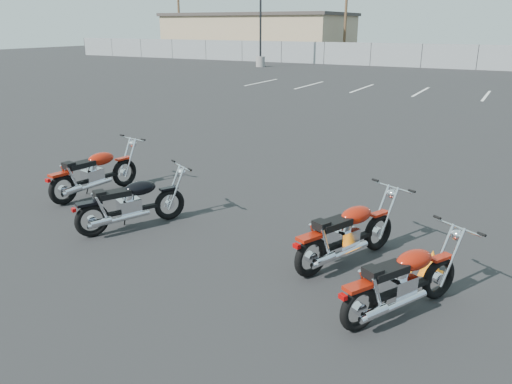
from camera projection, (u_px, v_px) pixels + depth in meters
The scene contains 13 objects.
ground at pixel (226, 240), 7.76m from camera, with size 120.00×120.00×0.00m, color black.
motorcycle_front_red at pixel (95, 173), 9.69m from camera, with size 0.79×2.04×1.00m.
motorcycle_second_black at pixel (131, 203), 8.11m from camera, with size 1.24×1.86×0.95m.
motorcycle_third_red at pixel (347, 234), 6.90m from camera, with size 1.17×1.94×0.97m.
motorcycle_rear_red at pixel (402, 281), 5.67m from camera, with size 1.26×1.79×0.92m.
training_cone_near at pixel (405, 260), 6.81m from camera, with size 0.23×0.23×0.27m.
training_cone_far at pixel (432, 262), 6.67m from camera, with size 0.29×0.29×0.35m.
light_pole_west at pixel (260, 31), 38.69m from camera, with size 0.80×0.70×10.36m.
chainlink_fence at pixel (478, 57), 36.60m from camera, with size 80.06×0.06×1.80m.
tan_building_west at pixel (259, 35), 52.01m from camera, with size 18.40×10.40×4.30m.
utility_pole_a at pixel (179, 9), 52.33m from camera, with size 1.80×0.24×9.00m.
utility_pole_b at pixel (346, 7), 45.00m from camera, with size 1.80×0.24×9.00m.
parking_line_stripes at pixel (391, 90), 25.54m from camera, with size 15.12×4.00×0.01m.
Camera 1 is at (3.81, -6.03, 3.19)m, focal length 35.00 mm.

